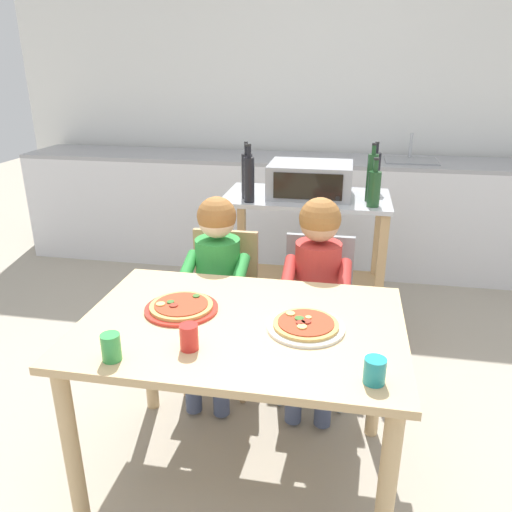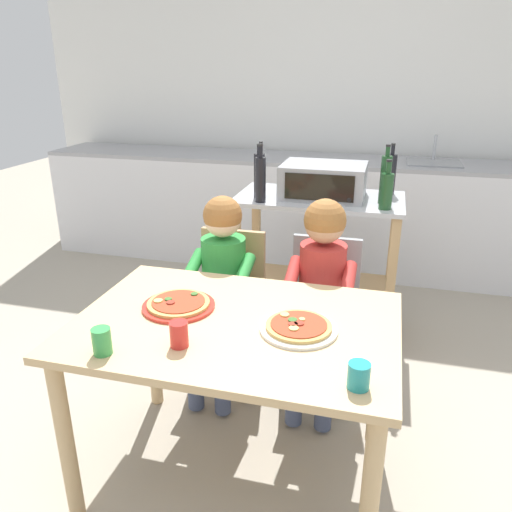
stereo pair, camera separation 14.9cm
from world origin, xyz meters
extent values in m
plane|color=#A89E8C|center=(0.00, 1.13, 0.00)|extent=(11.27, 11.27, 0.00)
cube|color=white|center=(0.00, 2.88, 1.35)|extent=(5.27, 0.12, 2.70)
cube|color=silver|center=(0.00, 2.47, 0.44)|extent=(4.74, 0.60, 0.88)
cube|color=#9E9EA3|center=(0.00, 2.47, 0.90)|extent=(4.74, 0.60, 0.03)
cube|color=gray|center=(0.83, 2.47, 0.91)|extent=(0.40, 0.33, 0.02)
cylinder|color=#B7BABF|center=(0.83, 2.59, 1.01)|extent=(0.02, 0.02, 0.20)
cube|color=#B7BABF|center=(0.12, 1.32, 0.87)|extent=(0.98, 0.54, 0.02)
cube|color=tan|center=(0.12, 1.32, 0.31)|extent=(0.91, 0.50, 0.02)
cube|color=tan|center=(-0.33, 1.09, 0.43)|extent=(0.05, 0.05, 0.86)
cube|color=tan|center=(0.57, 1.09, 0.43)|extent=(0.05, 0.05, 0.86)
cube|color=tan|center=(-0.33, 1.55, 0.43)|extent=(0.05, 0.05, 0.86)
cube|color=tan|center=(0.57, 1.55, 0.43)|extent=(0.05, 0.05, 0.86)
cube|color=#999BA0|center=(0.14, 1.33, 0.98)|extent=(0.48, 0.37, 0.19)
cube|color=black|center=(0.14, 1.14, 0.98)|extent=(0.39, 0.01, 0.15)
cylinder|color=black|center=(0.31, 1.14, 0.92)|extent=(0.02, 0.01, 0.02)
cylinder|color=#1E4723|center=(0.49, 1.27, 1.02)|extent=(0.06, 0.06, 0.27)
cylinder|color=#1E4723|center=(0.49, 1.27, 1.18)|extent=(0.02, 0.02, 0.05)
cylinder|color=black|center=(0.49, 1.27, 1.21)|extent=(0.03, 0.03, 0.01)
cylinder|color=#1E4723|center=(0.50, 1.15, 0.98)|extent=(0.07, 0.07, 0.19)
cylinder|color=#1E4723|center=(0.50, 1.15, 1.11)|extent=(0.03, 0.03, 0.06)
cylinder|color=black|center=(0.50, 1.15, 1.15)|extent=(0.03, 0.03, 0.01)
cylinder|color=#ADB7B2|center=(-0.28, 1.48, 0.99)|extent=(0.06, 0.06, 0.20)
cylinder|color=#ADB7B2|center=(-0.28, 1.48, 1.12)|extent=(0.02, 0.02, 0.07)
cylinder|color=black|center=(-0.28, 1.48, 1.17)|extent=(0.02, 0.02, 0.01)
cylinder|color=black|center=(-0.22, 1.21, 1.01)|extent=(0.06, 0.06, 0.26)
cylinder|color=black|center=(-0.22, 1.21, 1.16)|extent=(0.03, 0.03, 0.04)
cylinder|color=black|center=(-0.22, 1.21, 1.19)|extent=(0.03, 0.03, 0.01)
cylinder|color=black|center=(-0.19, 1.12, 1.01)|extent=(0.06, 0.06, 0.25)
cylinder|color=black|center=(-0.19, 1.12, 1.17)|extent=(0.02, 0.02, 0.06)
cylinder|color=black|center=(-0.19, 1.12, 1.21)|extent=(0.03, 0.03, 0.01)
cylinder|color=black|center=(0.51, 1.50, 1.00)|extent=(0.06, 0.06, 0.24)
cylinder|color=black|center=(0.51, 1.50, 1.15)|extent=(0.02, 0.02, 0.05)
cylinder|color=black|center=(0.51, 1.50, 1.18)|extent=(0.03, 0.03, 0.01)
cube|color=tan|center=(0.00, 0.00, 0.71)|extent=(1.20, 0.83, 0.03)
cylinder|color=tan|center=(-0.54, -0.35, 0.35)|extent=(0.06, 0.06, 0.69)
cylinder|color=tan|center=(0.54, -0.35, 0.35)|extent=(0.06, 0.06, 0.69)
cylinder|color=tan|center=(-0.54, 0.35, 0.35)|extent=(0.06, 0.06, 0.69)
cylinder|color=tan|center=(0.54, 0.35, 0.35)|extent=(0.06, 0.06, 0.69)
cube|color=tan|center=(-0.25, 0.61, 0.44)|extent=(0.36, 0.36, 0.04)
cube|color=tan|center=(-0.25, 0.77, 0.63)|extent=(0.34, 0.03, 0.38)
cylinder|color=tan|center=(-0.10, 0.46, 0.22)|extent=(0.03, 0.03, 0.42)
cylinder|color=tan|center=(-0.40, 0.46, 0.22)|extent=(0.03, 0.03, 0.42)
cylinder|color=tan|center=(-0.10, 0.76, 0.22)|extent=(0.03, 0.03, 0.42)
cylinder|color=tan|center=(-0.40, 0.76, 0.22)|extent=(0.03, 0.03, 0.42)
cube|color=gray|center=(0.24, 0.62, 0.44)|extent=(0.36, 0.36, 0.04)
cube|color=gray|center=(0.24, 0.78, 0.63)|extent=(0.34, 0.03, 0.38)
cylinder|color=gray|center=(0.39, 0.47, 0.22)|extent=(0.03, 0.03, 0.42)
cylinder|color=gray|center=(0.09, 0.47, 0.22)|extent=(0.03, 0.03, 0.42)
cylinder|color=gray|center=(0.39, 0.77, 0.22)|extent=(0.03, 0.03, 0.42)
cylinder|color=gray|center=(0.09, 0.77, 0.22)|extent=(0.03, 0.03, 0.42)
cube|color=#424C6B|center=(-0.18, 0.47, 0.48)|extent=(0.10, 0.30, 0.10)
cylinder|color=#424C6B|center=(-0.18, 0.34, 0.24)|extent=(0.08, 0.08, 0.44)
cube|color=#424C6B|center=(-0.32, 0.47, 0.48)|extent=(0.10, 0.30, 0.10)
cylinder|color=#424C6B|center=(-0.32, 0.34, 0.24)|extent=(0.08, 0.08, 0.44)
cylinder|color=green|center=(-0.12, 0.51, 0.69)|extent=(0.06, 0.26, 0.15)
cylinder|color=green|center=(-0.38, 0.51, 0.69)|extent=(0.06, 0.26, 0.15)
cylinder|color=green|center=(-0.25, 0.61, 0.65)|extent=(0.22, 0.22, 0.35)
sphere|color=beige|center=(-0.25, 0.61, 0.93)|extent=(0.18, 0.18, 0.18)
sphere|color=#9E6633|center=(-0.25, 0.61, 0.94)|extent=(0.19, 0.19, 0.19)
cube|color=#424C6B|center=(0.31, 0.48, 0.48)|extent=(0.10, 0.30, 0.10)
cylinder|color=#424C6B|center=(0.31, 0.35, 0.24)|extent=(0.08, 0.08, 0.44)
cube|color=#424C6B|center=(0.17, 0.48, 0.48)|extent=(0.10, 0.30, 0.10)
cylinder|color=#424C6B|center=(0.17, 0.35, 0.24)|extent=(0.08, 0.08, 0.44)
cylinder|color=#BC332D|center=(0.37, 0.52, 0.69)|extent=(0.06, 0.26, 0.15)
cylinder|color=#BC332D|center=(0.11, 0.52, 0.69)|extent=(0.06, 0.26, 0.15)
cylinder|color=#BC332D|center=(0.24, 0.62, 0.66)|extent=(0.22, 0.22, 0.36)
sphere|color=tan|center=(0.24, 0.62, 0.94)|extent=(0.19, 0.19, 0.19)
sphere|color=#9E6633|center=(0.24, 0.62, 0.96)|extent=(0.20, 0.20, 0.20)
cylinder|color=red|center=(-0.25, 0.05, 0.73)|extent=(0.29, 0.29, 0.01)
cylinder|color=tan|center=(-0.25, 0.05, 0.74)|extent=(0.25, 0.25, 0.01)
cylinder|color=#B23D23|center=(-0.25, 0.05, 0.75)|extent=(0.21, 0.21, 0.00)
cylinder|color=maroon|center=(-0.27, 0.03, 0.75)|extent=(0.03, 0.03, 0.01)
cylinder|color=#386628|center=(-0.21, 0.12, 0.75)|extent=(0.03, 0.03, 0.01)
cylinder|color=#386628|center=(-0.29, 0.05, 0.75)|extent=(0.03, 0.03, 0.01)
cylinder|color=#DBC666|center=(-0.33, 0.03, 0.75)|extent=(0.04, 0.04, 0.01)
cylinder|color=white|center=(0.24, -0.01, 0.73)|extent=(0.28, 0.28, 0.01)
cylinder|color=tan|center=(0.24, -0.01, 0.74)|extent=(0.24, 0.24, 0.01)
cylinder|color=#B23D23|center=(0.24, -0.01, 0.75)|extent=(0.20, 0.20, 0.00)
cylinder|color=#DBC666|center=(0.23, -0.05, 0.75)|extent=(0.04, 0.04, 0.01)
cylinder|color=maroon|center=(0.24, -0.01, 0.75)|extent=(0.04, 0.04, 0.01)
cylinder|color=#DBC666|center=(0.25, 0.03, 0.75)|extent=(0.02, 0.02, 0.01)
cylinder|color=maroon|center=(0.22, -0.02, 0.75)|extent=(0.03, 0.03, 0.01)
cylinder|color=#DBC666|center=(0.18, 0.04, 0.75)|extent=(0.03, 0.03, 0.01)
cylinder|color=#386628|center=(0.22, 0.01, 0.75)|extent=(0.03, 0.03, 0.01)
cylinder|color=red|center=(-0.13, -0.21, 0.77)|extent=(0.06, 0.06, 0.09)
cylinder|color=teal|center=(0.47, -0.29, 0.77)|extent=(0.07, 0.07, 0.08)
cylinder|color=green|center=(-0.36, -0.32, 0.77)|extent=(0.06, 0.06, 0.09)
camera|label=1|loc=(0.36, -1.61, 1.62)|focal=35.06mm
camera|label=2|loc=(0.50, -1.57, 1.62)|focal=35.06mm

